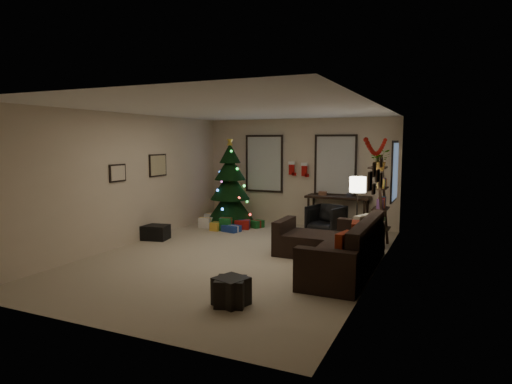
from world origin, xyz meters
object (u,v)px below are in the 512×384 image
desk_chair (326,220)px  sofa (337,250)px  christmas_tree (230,189)px  desk (338,200)px  bookshelf (382,202)px

desk_chair → sofa: bearing=-55.3°
christmas_tree → desk: size_ratio=1.49×
christmas_tree → sofa: size_ratio=0.83×
christmas_tree → desk: 2.70m
bookshelf → desk: bearing=132.7°
christmas_tree → bookshelf: (3.84, -0.74, -0.04)m
desk → desk_chair: bearing=-99.6°
desk → desk_chair: desk is taller
christmas_tree → sofa: bearing=-37.0°
sofa → bookshelf: bookshelf is taller
desk → desk_chair: (-0.11, -0.65, -0.39)m
christmas_tree → sofa: (3.38, -2.55, -0.66)m
desk → christmas_tree: bearing=-167.8°
sofa → desk: 3.24m
sofa → desk: (-0.75, 3.12, 0.44)m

